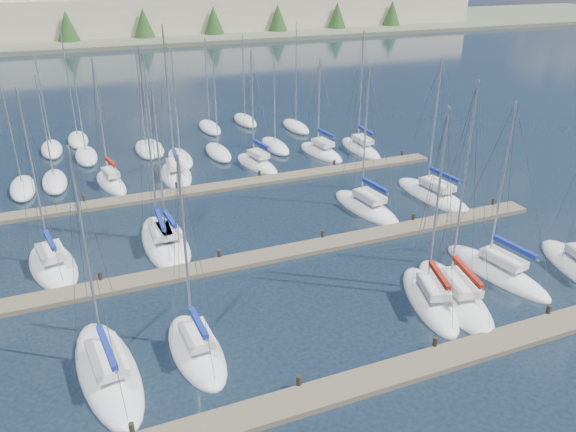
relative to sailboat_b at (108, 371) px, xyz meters
name	(u,v)px	position (x,y,z in m)	size (l,w,h in m)	color
ground	(161,113)	(12.55, 52.31, -0.17)	(400.00, 400.00, 0.00)	#192633
dock_near	(379,378)	(12.55, -5.67, -0.02)	(44.00, 1.93, 1.10)	#6B5E4C
dock_mid	(277,254)	(12.55, 8.33, -0.02)	(44.00, 1.93, 1.10)	#6B5E4C
dock_far	(222,187)	(12.55, 22.33, -0.02)	(44.00, 1.93, 1.10)	#6B5E4C
sailboat_b	(108,371)	(0.00, 0.00, 0.00)	(3.81, 9.53, 12.71)	white
sailboat_e	(454,295)	(20.83, -0.90, 0.01)	(4.71, 9.38, 14.14)	white
sailboat_r	(361,149)	(29.85, 27.30, 0.02)	(2.65, 8.21, 13.38)	white
sailboat_d	(430,299)	(19.11, -0.74, 0.02)	(4.55, 8.16, 12.86)	white
sailboat_q	(321,152)	(25.28, 27.87, 0.00)	(3.47, 7.54, 10.79)	white
sailboat_n	(111,183)	(3.18, 27.08, 0.04)	(3.17, 6.93, 12.35)	white
sailboat_p	(257,164)	(17.58, 26.89, 0.02)	(3.61, 7.38, 12.23)	white
sailboat_m	(433,195)	(29.25, 13.14, 0.00)	(3.53, 9.41, 12.76)	white
sailboat_c	(197,350)	(4.60, -0.06, 0.01)	(2.86, 7.00, 11.79)	white
sailboat_i	(161,241)	(5.22, 13.38, 0.02)	(2.89, 9.24, 14.83)	white
sailboat_j	(169,243)	(5.76, 12.95, 0.01)	(3.01, 7.40, 12.39)	white
sailboat_f	(496,271)	(25.27, 0.42, 0.01)	(3.55, 8.81, 12.31)	white
sailboat_l	(366,207)	(22.45, 13.06, 0.01)	(3.63, 8.52, 12.56)	white
sailboat_o	(176,174)	(9.30, 27.06, 0.02)	(3.71, 8.19, 14.80)	white
sailboat_h	(53,265)	(-2.30, 12.69, 0.01)	(4.13, 8.04, 12.96)	white
distant_boats	(149,148)	(8.21, 36.08, 0.12)	(36.93, 20.75, 13.30)	#9EA0A5
shoreline	(40,8)	(-0.74, 142.08, 7.27)	(400.00, 60.00, 38.00)	#666B51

